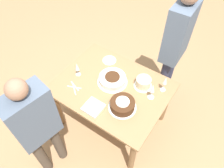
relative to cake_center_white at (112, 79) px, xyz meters
The scene contains 13 objects.
ground_plane 0.81m from the cake_center_white, 58.95° to the right, with size 12.00×12.00×0.00m, color #A87F56.
dining_table 0.18m from the cake_center_white, 58.95° to the right, with size 1.27×0.99×0.76m.
cake_center_white is the anchor object (origin of this frame).
cake_front_chocolate 0.37m from the cake_center_white, 39.18° to the right, with size 0.30×0.30×0.11m.
cake_back_decorated 0.36m from the cake_center_white, 24.14° to the left, with size 0.21×0.21×0.12m.
wine_glass_near 0.49m from the cake_center_white, ahead, with size 0.07×0.07×0.22m.
wine_glass_far 0.59m from the cake_center_white, 22.53° to the left, with size 0.06×0.06×0.22m.
wine_glass_extra 0.43m from the cake_center_white, 161.12° to the right, with size 0.06×0.06×0.19m.
dessert_plate_left 0.35m from the cake_center_white, 130.55° to the left, with size 0.17×0.17×0.01m.
fork_pile 0.44m from the cake_center_white, 133.95° to the right, with size 0.18×0.13×0.01m.
napkin_stack 0.42m from the cake_center_white, 84.00° to the right, with size 0.20×0.20×0.03m.
person_cutting 0.97m from the cake_center_white, 102.85° to the right, with size 0.29×0.43×1.55m.
person_watching 0.86m from the cake_center_white, 60.10° to the left, with size 0.23×0.41×1.74m.
Camera 1 is at (0.88, -1.28, 2.72)m, focal length 35.00 mm.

